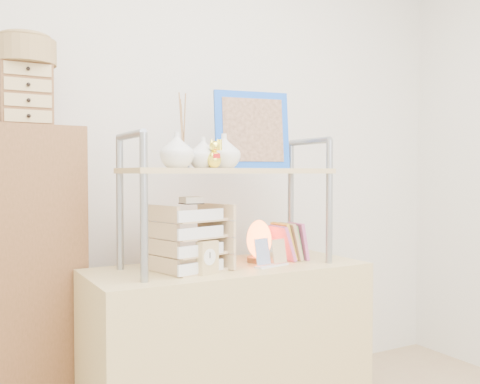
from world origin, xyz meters
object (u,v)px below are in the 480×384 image
object	(u,v)px
desk	(228,352)
cabinet	(27,286)
salt_lamp	(259,241)
letter_tray	(191,241)

from	to	relation	value
desk	cabinet	size ratio (longest dim) A/B	0.89
desk	salt_lamp	bearing A→B (deg)	8.99
letter_tray	salt_lamp	size ratio (longest dim) A/B	1.60
cabinet	letter_tray	xyz separation A→B (m)	(0.58, -0.39, 0.20)
letter_tray	salt_lamp	world-z (taller)	letter_tray
desk	salt_lamp	size ratio (longest dim) A/B	6.30
cabinet	salt_lamp	bearing A→B (deg)	-23.85
desk	letter_tray	distance (m)	0.53
letter_tray	salt_lamp	bearing A→B (deg)	7.87
cabinet	desk	bearing A→B (deg)	-29.53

